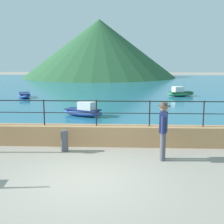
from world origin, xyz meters
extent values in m
plane|color=gray|center=(0.00, 0.00, 0.00)|extent=(120.00, 120.00, 0.00)
cube|color=tan|center=(0.00, 3.20, 0.35)|extent=(20.00, 0.56, 0.70)
cylinder|color=black|center=(-1.84, 3.20, 1.15)|extent=(0.04, 0.04, 0.90)
cylinder|color=black|center=(0.00, 3.20, 1.15)|extent=(0.04, 0.04, 0.90)
cylinder|color=black|center=(1.84, 3.20, 1.15)|extent=(0.04, 0.04, 0.90)
cylinder|color=black|center=(3.68, 3.20, 1.15)|extent=(0.04, 0.04, 0.90)
cylinder|color=black|center=(0.00, 3.20, 1.57)|extent=(18.40, 0.04, 0.04)
cylinder|color=black|center=(0.00, 3.20, 1.15)|extent=(18.40, 0.03, 0.03)
cube|color=#236B89|center=(0.00, 25.84, 0.03)|extent=(64.00, 44.32, 0.06)
cone|color=#285633|center=(-3.25, 42.10, 4.52)|extent=(24.20, 24.20, 9.05)
cylinder|color=#4C4C56|center=(2.12, 1.61, 0.43)|extent=(0.15, 0.15, 0.86)
cylinder|color=#4C4C56|center=(2.16, 1.78, 0.43)|extent=(0.15, 0.15, 0.86)
cube|color=navy|center=(2.14, 1.70, 1.16)|extent=(0.29, 0.40, 0.60)
cylinder|color=navy|center=(2.09, 1.46, 1.12)|extent=(0.09, 0.09, 0.52)
cylinder|color=navy|center=(2.19, 1.93, 1.12)|extent=(0.09, 0.09, 0.52)
sphere|color=#9E7051|center=(2.14, 1.70, 1.59)|extent=(0.22, 0.22, 0.22)
cylinder|color=#4C4238|center=(2.14, 1.70, 1.64)|extent=(0.38, 0.38, 0.02)
cylinder|color=#4C4238|center=(2.14, 1.70, 1.70)|extent=(0.20, 0.20, 0.10)
cylinder|color=#4C4C51|center=(-0.99, 2.43, 0.35)|extent=(0.24, 0.24, 0.71)
ellipsoid|color=#2D4C9E|center=(-1.21, 8.38, 0.24)|extent=(2.46, 1.80, 0.36)
cube|color=navy|center=(-1.21, 8.38, 0.39)|extent=(1.99, 1.48, 0.06)
cube|color=silver|center=(-0.99, 8.27, 0.62)|extent=(0.99, 0.91, 0.40)
ellipsoid|color=#2D4C9E|center=(-6.73, 15.69, 0.24)|extent=(1.63, 2.47, 0.36)
cube|color=navy|center=(-6.73, 15.69, 0.39)|extent=(1.35, 1.99, 0.06)
ellipsoid|color=#338C59|center=(5.35, 17.11, 0.24)|extent=(2.47, 1.60, 0.36)
cube|color=#1C4D31|center=(5.35, 17.11, 0.39)|extent=(1.99, 1.33, 0.06)
cube|color=silver|center=(5.12, 17.03, 0.62)|extent=(0.96, 0.86, 0.40)
camera|label=1|loc=(1.02, -7.24, 3.03)|focal=49.19mm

